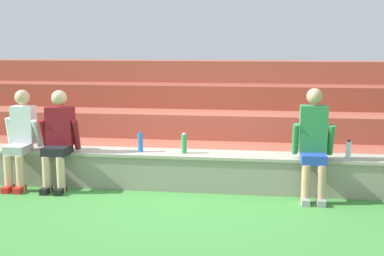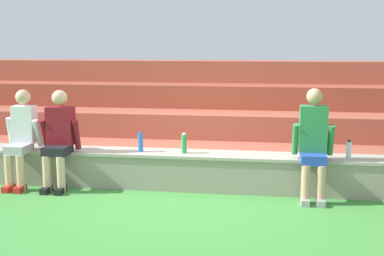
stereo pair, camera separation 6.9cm
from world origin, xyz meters
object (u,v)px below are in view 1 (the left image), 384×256
object	(u,v)px
water_bottle_near_right	(140,143)
person_left_of_center	(21,137)
water_bottle_mid_right	(184,144)
person_center	(58,137)
water_bottle_mid_left	(348,150)
person_right_of_center	(313,142)

from	to	relation	value
water_bottle_near_right	person_left_of_center	bearing A→B (deg)	-172.93
person_left_of_center	water_bottle_mid_right	xyz separation A→B (m)	(2.26, 0.21, -0.08)
water_bottle_near_right	water_bottle_mid_right	bearing A→B (deg)	0.11
water_bottle_mid_right	person_center	bearing A→B (deg)	-172.11
person_left_of_center	water_bottle_mid_right	distance (m)	2.27
person_center	water_bottle_mid_left	xyz separation A→B (m)	(3.87, 0.22, -0.11)
person_left_of_center	water_bottle_mid_left	distance (m)	4.44
water_bottle_mid_right	water_bottle_mid_left	world-z (taller)	water_bottle_mid_right
person_center	water_bottle_near_right	size ratio (longest dim) A/B	4.94
person_left_of_center	water_bottle_mid_right	size ratio (longest dim) A/B	4.87
water_bottle_near_right	water_bottle_mid_left	size ratio (longest dim) A/B	1.12
water_bottle_near_right	water_bottle_mid_left	distance (m)	2.78
person_center	person_right_of_center	bearing A→B (deg)	-0.00
person_right_of_center	water_bottle_near_right	distance (m)	2.33
person_right_of_center	person_left_of_center	bearing A→B (deg)	179.57
person_left_of_center	water_bottle_mid_left	xyz separation A→B (m)	(4.43, 0.19, -0.09)
person_left_of_center	water_bottle_mid_left	bearing A→B (deg)	2.40
person_center	person_right_of_center	size ratio (longest dim) A/B	0.95
water_bottle_mid_right	water_bottle_near_right	world-z (taller)	water_bottle_mid_right
person_left_of_center	water_bottle_near_right	distance (m)	1.66
person_left_of_center	water_bottle_near_right	size ratio (longest dim) A/B	4.92
person_right_of_center	water_bottle_mid_right	world-z (taller)	person_right_of_center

